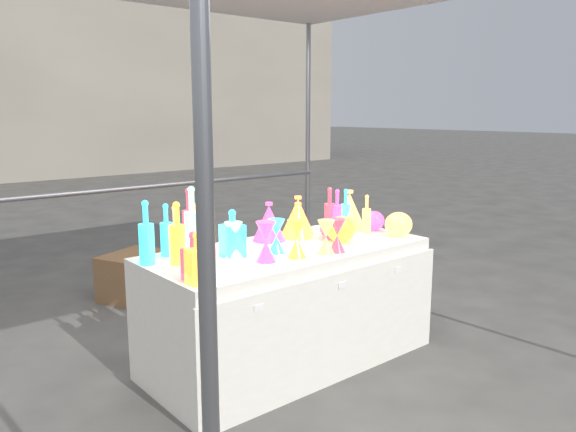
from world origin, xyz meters
TOP-DOWN VIEW (x-y plane):
  - ground at (0.00, 0.00)m, footprint 80.00×80.00m
  - display_table at (0.00, -0.01)m, footprint 1.84×0.83m
  - background_building at (4.00, 14.00)m, footprint 14.00×6.00m
  - cardboard_box_closed at (-0.22, 1.82)m, footprint 0.64×0.57m
  - cardboard_box_flat at (0.54, 2.41)m, footprint 0.80×0.73m
  - bottle_0 at (-0.53, 0.20)m, footprint 0.08×0.08m
  - bottle_1 at (-0.85, 0.20)m, footprint 0.11×0.11m
  - bottle_2 at (-0.50, 0.34)m, footprint 0.09×0.09m
  - bottle_3 at (-0.37, 0.35)m, footprint 0.11×0.11m
  - bottle_4 at (-0.72, 0.10)m, footprint 0.08×0.08m
  - bottle_5 at (-0.57, 0.18)m, footprint 0.11×0.11m
  - bottle_6 at (-0.72, 0.09)m, footprint 0.11×0.11m
  - bottle_7 at (-0.67, 0.30)m, footprint 0.10×0.10m
  - decanter_0 at (-0.81, -0.28)m, footprint 0.12×0.12m
  - decanter_1 at (-0.80, -0.22)m, footprint 0.10×0.10m
  - decanter_2 at (-0.39, 0.03)m, footprint 0.12×0.12m
  - hourglass_0 at (0.16, -0.27)m, footprint 0.13×0.13m
  - hourglass_1 at (-0.31, -0.18)m, footprint 0.14×0.14m
  - hourglass_2 at (0.08, -0.26)m, footprint 0.11×0.11m
  - hourglass_3 at (-0.41, -0.00)m, footprint 0.13×0.13m
  - hourglass_4 at (-0.12, -0.22)m, footprint 0.13×0.13m
  - hourglass_5 at (-0.14, -0.06)m, footprint 0.13×0.13m
  - globe_0 at (0.36, -0.11)m, footprint 0.22×0.22m
  - globe_1 at (0.78, -0.23)m, footprint 0.24×0.24m
  - globe_2 at (0.38, 0.00)m, footprint 0.17×0.17m
  - globe_3 at (0.81, 0.01)m, footprint 0.19×0.19m
  - lampshade_0 at (0.23, 0.17)m, footprint 0.22×0.22m
  - lampshade_1 at (0.31, 0.27)m, footprint 0.25×0.25m
  - lampshade_2 at (0.02, 0.22)m, footprint 0.28×0.28m
  - lampshade_3 at (0.70, 0.15)m, footprint 0.28×0.28m
  - bottle_8 at (0.65, 0.14)m, footprint 0.08×0.08m
  - bottle_9 at (0.52, 0.17)m, footprint 0.08×0.08m
  - bottle_10 at (0.55, 0.12)m, footprint 0.08×0.08m
  - bottle_11 at (0.69, -0.02)m, footprint 0.07×0.07m

SIDE VIEW (x-z plane):
  - ground at x=0.00m, z-range 0.00..0.00m
  - cardboard_box_flat at x=0.54m, z-range 0.00..0.06m
  - cardboard_box_closed at x=-0.22m, z-range 0.00..0.39m
  - display_table at x=0.00m, z-range 0.00..0.75m
  - globe_3 at x=0.81m, z-range 0.75..0.87m
  - globe_2 at x=0.38m, z-range 0.75..0.88m
  - globe_1 at x=0.78m, z-range 0.75..0.90m
  - globe_0 at x=0.36m, z-range 0.75..0.90m
  - hourglass_0 at x=0.16m, z-range 0.75..0.95m
  - hourglass_2 at x=0.08m, z-range 0.75..0.95m
  - hourglass_5 at x=-0.14m, z-range 0.75..0.96m
  - hourglass_3 at x=-0.41m, z-range 0.75..0.96m
  - hourglass_4 at x=-0.12m, z-range 0.75..0.97m
  - hourglass_1 at x=-0.31m, z-range 0.75..0.98m
  - lampshade_0 at x=0.23m, z-range 0.75..0.99m
  - decanter_1 at x=-0.80m, z-range 0.75..1.00m
  - lampshade_2 at x=0.02m, z-range 0.75..1.01m
  - decanter_0 at x=-0.81m, z-range 0.75..1.01m
  - lampshade_1 at x=0.31m, z-range 0.75..1.01m
  - bottle_11 at x=0.69m, z-range 0.75..1.02m
  - decanter_2 at x=-0.39m, z-range 0.75..1.03m
  - lampshade_3 at x=0.70m, z-range 0.75..1.03m
  - bottle_8 at x=0.65m, z-range 0.75..1.05m
  - bottle_10 at x=0.55m, z-range 0.75..1.06m
  - bottle_7 at x=-0.67m, z-range 0.75..1.06m
  - bottle_0 at x=-0.53m, z-range 0.75..1.06m
  - bottle_9 at x=0.52m, z-range 0.75..1.07m
  - bottle_3 at x=-0.37m, z-range 0.75..1.08m
  - bottle_4 at x=-0.72m, z-range 0.75..1.08m
  - bottle_6 at x=-0.72m, z-range 0.75..1.10m
  - bottle_1 at x=-0.85m, z-range 0.75..1.11m
  - bottle_2 at x=-0.50m, z-range 0.75..1.13m
  - bottle_5 at x=-0.57m, z-range 0.75..1.17m
  - background_building at x=4.00m, z-range 0.00..6.00m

